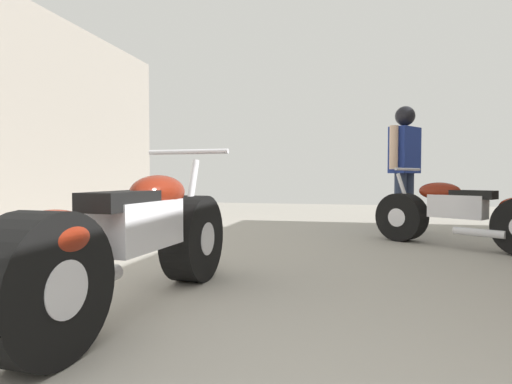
# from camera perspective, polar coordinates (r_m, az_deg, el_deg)

# --- Properties ---
(ground_plane) EXTENTS (16.28, 16.28, 0.00)m
(ground_plane) POSITION_cam_1_polar(r_m,az_deg,el_deg) (3.40, 3.66, -10.52)
(ground_plane) COLOR #9E998E
(motorcycle_maroon_cruiser) EXTENTS (0.59, 2.00, 0.93)m
(motorcycle_maroon_cruiser) POSITION_cam_1_polar(r_m,az_deg,el_deg) (2.36, -16.22, -6.70)
(motorcycle_maroon_cruiser) COLOR black
(motorcycle_maroon_cruiser) RESTS_ON ground_plane
(motorcycle_black_naked) EXTENTS (1.61, 1.22, 0.84)m
(motorcycle_black_naked) POSITION_cam_1_polar(r_m,az_deg,el_deg) (4.83, 26.23, -2.87)
(motorcycle_black_naked) COLOR black
(motorcycle_black_naked) RESTS_ON ground_plane
(mechanic_in_blue) EXTENTS (0.46, 0.60, 1.67)m
(mechanic_in_blue) POSITION_cam_1_polar(r_m,az_deg,el_deg) (5.83, 19.73, 4.52)
(mechanic_in_blue) COLOR #2D3851
(mechanic_in_blue) RESTS_ON ground_plane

